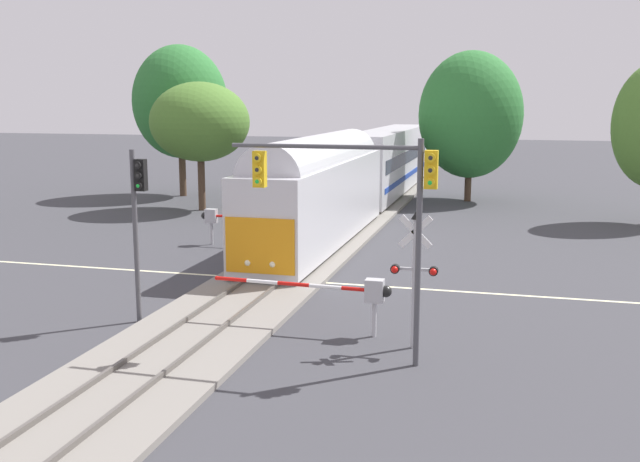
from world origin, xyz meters
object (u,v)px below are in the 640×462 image
Objects in this scene: commuter_train at (362,170)px; traffic_signal_near_right at (364,193)px; elm_centre_background at (470,115)px; crossing_signal_mast at (415,266)px; crossing_gate_far at (227,217)px; pine_left_background at (180,102)px; crossing_gate_near at (354,291)px; traffic_signal_median at (138,208)px; oak_behind_train at (200,122)px.

traffic_signal_near_right reaches higher than commuter_train.
traffic_signal_near_right is 33.76m from elm_centre_background.
crossing_signal_mast is 16.95m from crossing_gate_far.
pine_left_background reaches higher than commuter_train.
crossing_gate_near is 7.35m from traffic_signal_median.
crossing_gate_near is 31.94m from elm_centre_background.
traffic_signal_near_right reaches higher than crossing_gate_far.
crossing_gate_far is at bearing -110.96° from commuter_train.
crossing_gate_near is (4.63, -23.70, -1.39)m from commuter_train.
pine_left_background reaches higher than crossing_signal_mast.
pine_left_background is at bearing 124.49° from oak_behind_train.
elm_centre_background is 21.11m from pine_left_background.
pine_left_background reaches higher than crossing_gate_near.
elm_centre_background is (10.59, 19.45, 4.68)m from crossing_gate_far.
crossing_gate_far is (-10.98, 12.86, -1.05)m from crossing_signal_mast.
traffic_signal_median is 0.91× the size of traffic_signal_near_right.
elm_centre_background is (6.15, 7.85, 3.32)m from commuter_train.
crossing_signal_mast reaches higher than crossing_gate_far.
crossing_gate_far is 17.60m from traffic_signal_near_right.
crossing_gate_far is 22.63m from elm_centre_background.
traffic_signal_median is 0.68× the size of oak_behind_train.
traffic_signal_median is at bearing -104.78° from elm_centre_background.
crossing_signal_mast is at bearing 48.98° from traffic_signal_near_right.
crossing_signal_mast is at bearing -54.06° from oak_behind_train.
traffic_signal_median is 7.86m from traffic_signal_near_right.
pine_left_background is (-10.35, 16.89, 5.57)m from crossing_gate_far.
traffic_signal_median is 32.19m from pine_left_background.
oak_behind_train is at bearing 119.60° from crossing_gate_far.
commuter_train is at bearing 104.97° from crossing_signal_mast.
crossing_gate_near is 4.00m from traffic_signal_near_right.
oak_behind_train is (-15.76, 24.83, 1.04)m from traffic_signal_near_right.
crossing_gate_near is at bearing -53.15° from crossing_gate_far.
crossing_signal_mast is at bearing -49.51° from crossing_gate_far.
crossing_signal_mast is 0.72× the size of traffic_signal_median.
oak_behind_train is (-15.07, 22.67, 4.34)m from crossing_gate_near.
crossing_signal_mast is 0.49× the size of oak_behind_train.
commuter_train is 7.24× the size of crossing_gate_near.
traffic_signal_near_right reaches higher than crossing_signal_mast.
crossing_gate_near is 1.02× the size of traffic_signal_median.
oak_behind_train reaches higher than crossing_gate_near.
crossing_signal_mast is at bearing -89.30° from elm_centre_background.
crossing_gate_near is 27.56m from oak_behind_train.
crossing_signal_mast is 0.62× the size of crossing_gate_far.
pine_left_background is 7.78m from oak_behind_train.
traffic_signal_median is at bearing -67.06° from pine_left_background.
traffic_signal_near_right is (7.63, -1.67, 0.93)m from traffic_signal_median.
elm_centre_background is (0.83, 33.72, 1.41)m from traffic_signal_near_right.
oak_behind_train is at bearing 125.94° from crossing_signal_mast.
pine_left_background is (-19.42, 29.00, 5.59)m from crossing_gate_near.
elm_centre_background is at bearing 90.70° from crossing_signal_mast.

